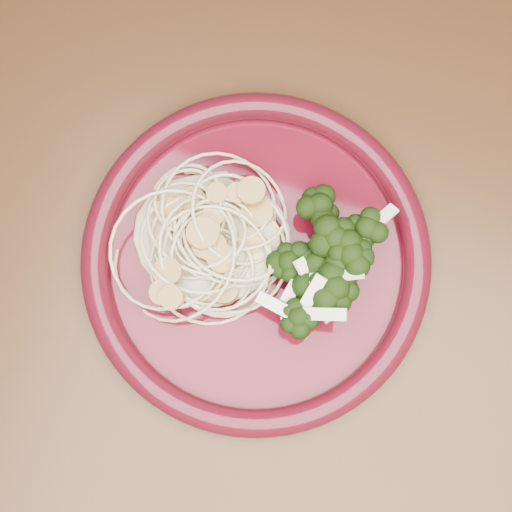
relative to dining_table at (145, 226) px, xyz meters
The scene contains 6 objects.
dining_table is the anchor object (origin of this frame).
dinner_plate 0.16m from the dining_table, ahead, with size 0.30×0.30×0.02m.
spaghetti_pile 0.14m from the dining_table, 10.20° to the right, with size 0.12×0.11×0.03m, color beige.
scallop_cluster 0.17m from the dining_table, 10.20° to the right, with size 0.12×0.12×0.04m, color #B28741, non-canonical shape.
broccoli_pile 0.21m from the dining_table, ahead, with size 0.08×0.14×0.05m, color black.
onion_garnish 0.23m from the dining_table, ahead, with size 0.06×0.09×0.05m, color #ECE9C6, non-canonical shape.
Camera 1 is at (0.15, -0.12, 1.32)m, focal length 50.00 mm.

